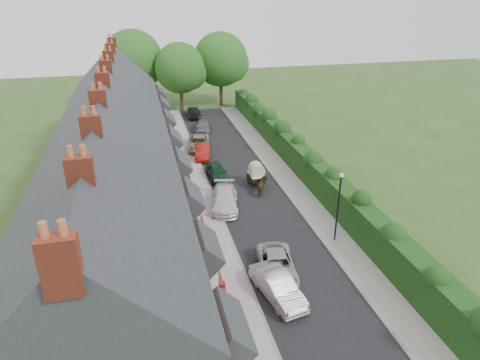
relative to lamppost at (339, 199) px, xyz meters
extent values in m
plane|color=#2D4C1E|center=(-3.40, -4.00, -3.30)|extent=(140.00, 140.00, 0.00)
cube|color=black|center=(-3.90, 7.00, -3.29)|extent=(6.00, 58.00, 0.02)
cube|color=gray|center=(0.20, 7.00, -3.24)|extent=(2.20, 58.00, 0.12)
cube|color=gray|center=(-7.75, 7.00, -3.24)|extent=(1.70, 58.00, 0.12)
cube|color=gray|center=(-0.85, 7.00, -3.23)|extent=(0.18, 58.00, 0.13)
cube|color=gray|center=(-6.95, 7.00, -3.23)|extent=(0.18, 58.00, 0.13)
cube|color=black|center=(2.00, 7.00, -2.05)|extent=(1.50, 58.00, 2.50)
cube|color=#963A26|center=(-14.40, 6.00, -0.05)|extent=(8.00, 40.00, 6.50)
cube|color=#26282E|center=(-14.40, 6.00, 3.20)|extent=(8.00, 40.20, 8.00)
cube|color=#26282E|center=(-10.20, -12.10, 2.30)|extent=(1.70, 2.60, 1.70)
cube|color=silver|center=(-10.35, -10.10, 1.10)|extent=(0.12, 1.20, 1.60)
cube|color=silver|center=(-10.05, -7.10, -0.70)|extent=(0.70, 2.40, 5.20)
cube|color=black|center=(-9.68, -7.10, -1.90)|extent=(0.06, 1.80, 1.60)
cube|color=black|center=(-9.68, -7.10, 0.50)|extent=(0.06, 1.80, 1.60)
cube|color=#26282E|center=(-10.20, -7.10, 2.30)|extent=(1.70, 2.60, 1.70)
cube|color=#3F2D2D|center=(-10.36, -5.00, -2.25)|extent=(0.08, 0.90, 2.10)
cube|color=silver|center=(-10.35, -5.10, 1.10)|extent=(0.12, 1.20, 1.60)
cube|color=silver|center=(-10.05, -2.10, -0.70)|extent=(0.70, 2.40, 5.20)
cube|color=black|center=(-9.68, -2.10, -1.90)|extent=(0.06, 1.80, 1.60)
cube|color=black|center=(-9.68, -2.10, 0.50)|extent=(0.06, 1.80, 1.60)
cube|color=#26282E|center=(-10.20, -2.10, 2.30)|extent=(1.70, 2.60, 1.70)
cube|color=#3F2D2D|center=(-10.36, 0.00, -2.25)|extent=(0.08, 0.90, 2.10)
cube|color=silver|center=(-10.35, -0.10, 1.10)|extent=(0.12, 1.20, 1.60)
cube|color=silver|center=(-10.05, 2.90, -0.70)|extent=(0.70, 2.40, 5.20)
cube|color=black|center=(-9.68, 2.90, -1.90)|extent=(0.06, 1.80, 1.60)
cube|color=black|center=(-9.68, 2.90, 0.50)|extent=(0.06, 1.80, 1.60)
cube|color=#26282E|center=(-10.20, 2.90, 2.30)|extent=(1.70, 2.60, 1.70)
cube|color=#3F2D2D|center=(-10.36, 5.00, -2.25)|extent=(0.08, 0.90, 2.10)
cube|color=silver|center=(-10.35, 4.90, 1.10)|extent=(0.12, 1.20, 1.60)
cube|color=silver|center=(-10.05, 7.90, -0.70)|extent=(0.70, 2.40, 5.20)
cube|color=black|center=(-9.68, 7.90, -1.90)|extent=(0.06, 1.80, 1.60)
cube|color=black|center=(-9.68, 7.90, 0.50)|extent=(0.06, 1.80, 1.60)
cube|color=#26282E|center=(-10.20, 7.90, 2.30)|extent=(1.70, 2.60, 1.70)
cube|color=#3F2D2D|center=(-10.36, 10.00, -2.25)|extent=(0.08, 0.90, 2.10)
cube|color=silver|center=(-10.35, 9.90, 1.10)|extent=(0.12, 1.20, 1.60)
cube|color=silver|center=(-10.05, 12.90, -0.70)|extent=(0.70, 2.40, 5.20)
cube|color=black|center=(-9.68, 12.90, -1.90)|extent=(0.06, 1.80, 1.60)
cube|color=black|center=(-9.68, 12.90, 0.50)|extent=(0.06, 1.80, 1.60)
cube|color=#26282E|center=(-10.20, 12.90, 2.30)|extent=(1.70, 2.60, 1.70)
cube|color=#3F2D2D|center=(-10.36, 15.00, -2.25)|extent=(0.08, 0.90, 2.10)
cube|color=silver|center=(-10.35, 14.90, 1.10)|extent=(0.12, 1.20, 1.60)
cube|color=silver|center=(-10.05, 17.90, -0.70)|extent=(0.70, 2.40, 5.20)
cube|color=black|center=(-9.68, 17.90, -1.90)|extent=(0.06, 1.80, 1.60)
cube|color=black|center=(-9.68, 17.90, 0.50)|extent=(0.06, 1.80, 1.60)
cube|color=#26282E|center=(-10.20, 17.90, 2.30)|extent=(1.70, 2.60, 1.70)
cube|color=#3F2D2D|center=(-10.36, 20.00, -2.25)|extent=(0.08, 0.90, 2.10)
cube|color=silver|center=(-10.35, 19.90, 1.10)|extent=(0.12, 1.20, 1.60)
cube|color=silver|center=(-10.05, 22.90, -0.70)|extent=(0.70, 2.40, 5.20)
cube|color=black|center=(-9.68, 22.90, -1.90)|extent=(0.06, 1.80, 1.60)
cube|color=black|center=(-9.68, 22.90, 0.50)|extent=(0.06, 1.80, 1.60)
cube|color=#26282E|center=(-10.20, 22.90, 2.30)|extent=(1.70, 2.60, 1.70)
cube|color=#3F2D2D|center=(-10.36, 25.00, -2.25)|extent=(0.08, 0.90, 2.10)
cube|color=silver|center=(-10.35, 24.90, 1.10)|extent=(0.12, 1.20, 1.60)
cube|color=maroon|center=(-14.40, -14.00, 7.00)|extent=(0.90, 0.50, 1.60)
cylinder|color=#A65931|center=(-14.60, -14.00, 7.95)|extent=(0.20, 0.20, 0.50)
cylinder|color=#A65931|center=(-14.20, -14.00, 7.95)|extent=(0.20, 0.20, 0.50)
cube|color=maroon|center=(-14.40, -9.00, 7.00)|extent=(0.90, 0.50, 1.60)
cylinder|color=#A65931|center=(-14.60, -9.00, 7.95)|extent=(0.20, 0.20, 0.50)
cylinder|color=#A65931|center=(-14.20, -9.00, 7.95)|extent=(0.20, 0.20, 0.50)
cube|color=maroon|center=(-14.40, -4.00, 7.00)|extent=(0.90, 0.50, 1.60)
cylinder|color=#A65931|center=(-14.60, -4.00, 7.95)|extent=(0.20, 0.20, 0.50)
cylinder|color=#A65931|center=(-14.20, -4.00, 7.95)|extent=(0.20, 0.20, 0.50)
cube|color=maroon|center=(-14.40, 1.00, 7.00)|extent=(0.90, 0.50, 1.60)
cylinder|color=#A65931|center=(-14.60, 1.00, 7.95)|extent=(0.20, 0.20, 0.50)
cylinder|color=#A65931|center=(-14.20, 1.00, 7.95)|extent=(0.20, 0.20, 0.50)
cube|color=maroon|center=(-14.40, 6.00, 7.00)|extent=(0.90, 0.50, 1.60)
cylinder|color=#A65931|center=(-14.60, 6.00, 7.95)|extent=(0.20, 0.20, 0.50)
cylinder|color=#A65931|center=(-14.20, 6.00, 7.95)|extent=(0.20, 0.20, 0.50)
cube|color=maroon|center=(-14.40, 11.00, 7.00)|extent=(0.90, 0.50, 1.60)
cylinder|color=#A65931|center=(-14.60, 11.00, 7.95)|extent=(0.20, 0.20, 0.50)
cylinder|color=#A65931|center=(-14.20, 11.00, 7.95)|extent=(0.20, 0.20, 0.50)
cube|color=maroon|center=(-14.40, 16.00, 7.00)|extent=(0.90, 0.50, 1.60)
cylinder|color=#A65931|center=(-14.60, 16.00, 7.95)|extent=(0.20, 0.20, 0.50)
cylinder|color=#A65931|center=(-14.20, 16.00, 7.95)|extent=(0.20, 0.20, 0.50)
cube|color=maroon|center=(-14.40, 21.00, 7.00)|extent=(0.90, 0.50, 1.60)
cylinder|color=#A65931|center=(-14.60, 21.00, 7.95)|extent=(0.20, 0.20, 0.50)
cylinder|color=#A65931|center=(-14.20, 21.00, 7.95)|extent=(0.20, 0.20, 0.50)
cube|color=maroon|center=(-14.40, 26.00, 7.00)|extent=(0.90, 0.50, 1.60)
cylinder|color=#A65931|center=(-14.60, 26.00, 7.95)|extent=(0.20, 0.20, 0.50)
cylinder|color=#A65931|center=(-14.20, 26.00, 7.95)|extent=(0.20, 0.20, 0.50)
cube|color=maroon|center=(-8.75, -6.50, -2.85)|extent=(0.30, 4.70, 0.90)
cube|color=maroon|center=(-8.75, -1.50, -2.85)|extent=(0.30, 4.70, 0.90)
cube|color=maroon|center=(-8.75, 3.50, -2.85)|extent=(0.30, 4.70, 0.90)
cube|color=maroon|center=(-8.75, 8.50, -2.85)|extent=(0.30, 4.70, 0.90)
cube|color=maroon|center=(-8.75, 13.50, -2.85)|extent=(0.30, 4.70, 0.90)
cube|color=maroon|center=(-8.75, 18.50, -2.85)|extent=(0.30, 4.70, 0.90)
cube|color=maroon|center=(-8.75, 23.50, -2.85)|extent=(0.30, 4.70, 0.90)
cube|color=maroon|center=(-8.75, -9.00, -2.75)|extent=(0.35, 0.35, 1.10)
cube|color=maroon|center=(-8.75, -4.00, -2.75)|extent=(0.35, 0.35, 1.10)
cube|color=maroon|center=(-8.75, 1.00, -2.75)|extent=(0.35, 0.35, 1.10)
cube|color=maroon|center=(-8.75, 6.00, -2.75)|extent=(0.35, 0.35, 1.10)
cube|color=maroon|center=(-8.75, 11.00, -2.75)|extent=(0.35, 0.35, 1.10)
cube|color=maroon|center=(-8.75, 16.00, -2.75)|extent=(0.35, 0.35, 1.10)
cube|color=maroon|center=(-8.75, 21.00, -2.75)|extent=(0.35, 0.35, 1.10)
cube|color=maroon|center=(-8.75, 26.00, -2.75)|extent=(0.35, 0.35, 1.10)
cylinder|color=black|center=(0.00, 0.00, -0.90)|extent=(0.12, 0.12, 4.80)
cylinder|color=black|center=(0.00, 0.00, 1.55)|extent=(0.20, 0.20, 0.10)
sphere|color=silver|center=(0.00, 0.00, 1.70)|extent=(0.32, 0.32, 0.32)
cylinder|color=#332316|center=(-6.40, 36.00, -0.92)|extent=(0.50, 0.50, 4.75)
sphere|color=#1B511B|center=(-6.40, 36.00, 2.59)|extent=(6.80, 6.80, 6.80)
sphere|color=#1B511B|center=(-5.04, 36.30, 1.93)|extent=(4.76, 4.76, 4.76)
cylinder|color=#332316|center=(-0.40, 38.00, -0.67)|extent=(0.50, 0.50, 5.25)
sphere|color=#1B511B|center=(-0.40, 38.00, 3.21)|extent=(7.60, 7.60, 7.60)
sphere|color=#1B511B|center=(1.12, 38.30, 2.48)|extent=(5.32, 5.32, 5.32)
cylinder|color=#332316|center=(-12.40, 39.00, -0.55)|extent=(0.50, 0.50, 5.50)
sphere|color=#1B511B|center=(-12.40, 39.00, 3.52)|extent=(8.00, 8.00, 8.00)
sphere|color=#1B511B|center=(-10.80, 39.30, 2.75)|extent=(5.60, 5.60, 5.60)
imported|color=#ABAAAF|center=(-5.66, -4.60, -2.58)|extent=(2.41, 4.59, 1.44)
imported|color=#A7AAAE|center=(-5.05, -2.60, -2.65)|extent=(2.85, 4.96, 1.30)
imported|color=silver|center=(-6.40, 6.60, -2.58)|extent=(2.92, 5.22, 1.43)
imported|color=black|center=(-5.94, 12.20, -2.63)|extent=(1.71, 3.98, 1.34)
imported|color=maroon|center=(-6.40, 17.80, -2.63)|extent=(2.00, 4.20, 1.33)
imported|color=tan|center=(-6.40, 20.24, -2.61)|extent=(3.07, 5.24, 1.37)
imported|color=#595C61|center=(-5.00, 26.08, -2.66)|extent=(2.67, 4.67, 1.28)
imported|color=black|center=(-5.24, 32.26, -2.60)|extent=(1.89, 4.20, 1.40)
imported|color=#413018|center=(-2.82, 8.18, -2.57)|extent=(1.34, 1.88, 1.45)
cube|color=black|center=(-2.82, 10.02, -2.49)|extent=(1.14, 1.91, 0.48)
cylinder|color=#C3B997|center=(-2.82, 10.02, -1.82)|extent=(1.24, 1.19, 1.24)
cube|color=#C3B997|center=(-2.82, 10.02, -2.25)|extent=(1.26, 1.95, 0.04)
cylinder|color=black|center=(-3.44, 10.59, -2.87)|extent=(0.08, 0.86, 0.86)
cylinder|color=black|center=(-2.20, 10.59, -2.87)|extent=(0.08, 0.86, 0.86)
cylinder|color=black|center=(-3.16, 8.97, -2.44)|extent=(0.06, 1.72, 0.06)
cylinder|color=black|center=(-2.49, 8.97, -2.44)|extent=(0.06, 1.72, 0.06)
camera|label=1|loc=(-12.28, -22.92, 12.96)|focal=32.00mm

